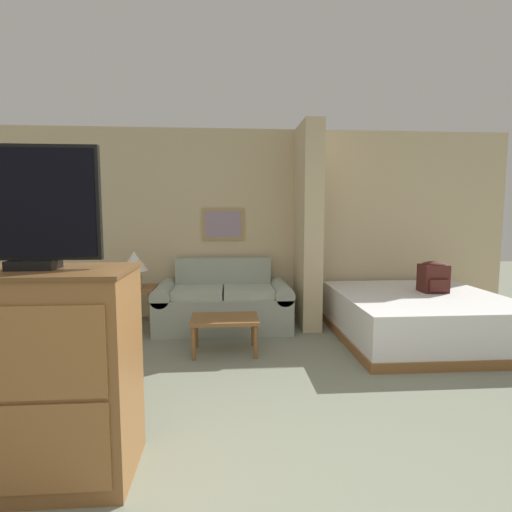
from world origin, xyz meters
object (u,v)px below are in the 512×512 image
at_px(bed, 418,316).
at_px(backpack, 433,276).
at_px(couch, 223,303).
at_px(coffee_table, 225,322).
at_px(tv, 30,208).
at_px(table_lamp, 134,264).
at_px(tv_dresser, 40,375).

distance_m(bed, backpack, 0.51).
bearing_deg(couch, coffee_table, -88.80).
relative_size(coffee_table, tv, 0.98).
xyz_separation_m(couch, table_lamp, (-1.09, -0.07, 0.53)).
height_order(couch, coffee_table, couch).
bearing_deg(coffee_table, couch, 91.20).
relative_size(coffee_table, backpack, 1.91).
relative_size(couch, coffee_table, 2.43).
bearing_deg(couch, table_lamp, -176.16).
bearing_deg(tv, backpack, 34.06).
bearing_deg(tv, tv_dresser, -90.00).
xyz_separation_m(couch, tv_dresser, (-0.98, -2.87, 0.27)).
height_order(table_lamp, backpack, table_lamp).
distance_m(tv_dresser, tv, 0.91).
xyz_separation_m(couch, bed, (2.29, -0.61, -0.05)).
bearing_deg(tv, table_lamp, 92.33).
bearing_deg(couch, backpack, -11.43).
relative_size(table_lamp, bed, 0.23).
relative_size(couch, tv, 2.39).
xyz_separation_m(tv_dresser, bed, (3.27, 2.26, -0.32)).
bearing_deg(table_lamp, couch, 3.84).
relative_size(couch, bed, 0.86).
relative_size(table_lamp, tv_dresser, 0.38).
bearing_deg(bed, tv, -145.31).
xyz_separation_m(coffee_table, tv_dresser, (-1.00, -1.93, 0.25)).
distance_m(tv_dresser, bed, 3.99).
height_order(bed, backpack, backpack).
distance_m(tv_dresser, backpack, 4.22).
distance_m(tv, backpack, 4.28).
distance_m(coffee_table, tv, 2.47).
bearing_deg(couch, bed, -14.83).
bearing_deg(table_lamp, tv, -87.67).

